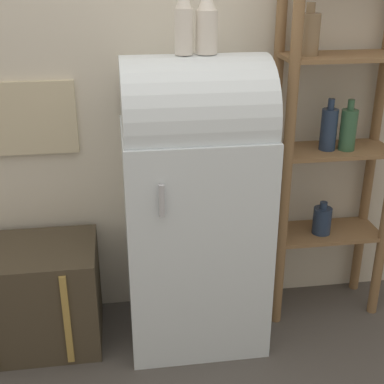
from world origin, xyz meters
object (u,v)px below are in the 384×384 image
(suitcase_trunk, at_px, (34,296))
(vase_center, at_px, (207,23))
(vase_left, at_px, (184,22))
(refrigerator, at_px, (194,201))

(suitcase_trunk, distance_m, vase_center, 1.50)
(suitcase_trunk, xyz_separation_m, vase_left, (0.73, -0.03, 1.26))
(vase_left, height_order, vase_center, vase_left)
(vase_center, bearing_deg, vase_left, -175.43)
(refrigerator, xyz_separation_m, suitcase_trunk, (-0.78, 0.02, -0.46))
(refrigerator, relative_size, vase_center, 5.18)
(refrigerator, height_order, vase_center, vase_center)
(vase_left, bearing_deg, refrigerator, 9.24)
(suitcase_trunk, bearing_deg, refrigerator, -1.43)
(vase_center, bearing_deg, suitcase_trunk, 178.67)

